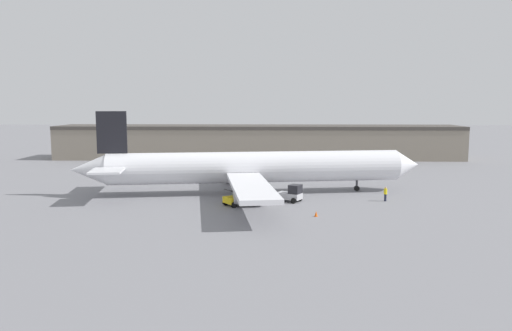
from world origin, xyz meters
The scene contains 7 objects.
ground_plane centered at (0.00, 0.00, 0.00)m, with size 400.00×400.00×0.00m, color slate.
terminal_building centered at (-0.54, 41.03, 3.46)m, with size 83.58×10.95×6.91m.
airplane centered at (-0.94, -0.14, 3.32)m, with size 45.08×39.50×10.61m.
ground_crew_worker centered at (15.53, -4.86, 0.93)m, with size 0.38×0.38×1.75m.
baggage_tug centered at (4.29, -5.50, 0.95)m, with size 3.25×2.91×2.08m.
belt_loader_truck centered at (-1.83, -7.72, 0.99)m, with size 3.33×3.24×2.08m.
safety_cone_near centered at (6.53, -13.17, 0.28)m, with size 0.36×0.36×0.55m.
Camera 1 is at (1.59, -63.59, 11.64)m, focal length 35.00 mm.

